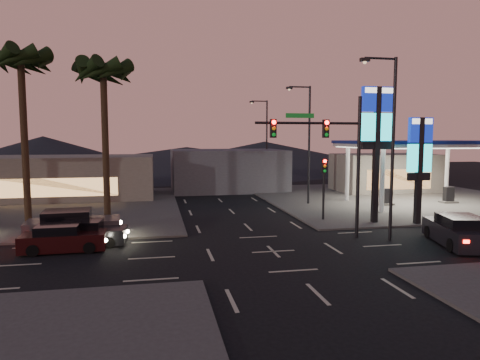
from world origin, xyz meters
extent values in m
plane|color=black|center=(0.00, 0.00, 0.00)|extent=(140.00, 140.00, 0.00)
cube|color=#47443F|center=(16.00, 16.00, 0.06)|extent=(24.00, 24.00, 0.12)
cube|color=#47443F|center=(-16.00, 16.00, 0.06)|extent=(24.00, 24.00, 0.12)
cylinder|color=silver|center=(11.00, 9.00, 2.50)|extent=(0.36, 0.36, 5.00)
cylinder|color=silver|center=(11.00, 15.00, 2.50)|extent=(0.36, 0.36, 5.00)
cylinder|color=silver|center=(21.00, 15.00, 2.50)|extent=(0.36, 0.36, 5.00)
cube|color=silver|center=(16.00, 12.00, 5.20)|extent=(12.00, 8.00, 0.50)
cube|color=white|center=(16.00, 12.00, 4.90)|extent=(11.60, 7.60, 0.06)
cube|color=navy|center=(16.00, 12.00, 5.35)|extent=(12.20, 8.20, 0.25)
cube|color=black|center=(13.00, 12.00, 0.80)|extent=(0.80, 0.50, 1.40)
cube|color=black|center=(19.00, 12.00, 0.80)|extent=(0.80, 0.50, 1.40)
cube|color=#726B5B|center=(18.00, 21.00, 2.00)|extent=(10.00, 6.00, 4.00)
cube|color=black|center=(8.50, 5.50, 4.50)|extent=(0.35, 0.35, 9.00)
cube|color=navy|center=(8.50, 5.50, 8.20)|extent=(2.20, 0.30, 1.60)
cube|color=white|center=(8.50, 5.50, 8.75)|extent=(1.98, 0.32, 0.35)
cube|color=#18E2E4|center=(8.50, 5.50, 6.40)|extent=(2.20, 0.30, 1.80)
cube|color=black|center=(8.50, 5.50, 5.20)|extent=(2.09, 0.28, 0.50)
cube|color=black|center=(11.00, 4.50, 3.50)|extent=(0.35, 0.35, 7.00)
cube|color=navy|center=(11.00, 4.50, 6.20)|extent=(1.60, 0.30, 1.60)
cube|color=white|center=(11.00, 4.50, 6.75)|extent=(1.44, 0.32, 0.35)
cube|color=#18E2E4|center=(11.00, 4.50, 4.40)|extent=(1.60, 0.30, 1.80)
cube|color=black|center=(11.00, 4.50, 3.20)|extent=(1.52, 0.28, 0.50)
cylinder|color=black|center=(5.50, 2.00, 4.00)|extent=(0.20, 0.20, 8.00)
cylinder|color=black|center=(2.50, 2.00, 6.50)|extent=(6.00, 0.14, 0.14)
cube|color=#0C3F14|center=(2.00, 2.00, 6.90)|extent=(1.60, 0.05, 0.25)
cube|color=black|center=(3.50, 2.00, 6.20)|extent=(0.32, 0.25, 1.00)
sphere|color=#FF0C07|center=(3.50, 1.85, 6.53)|extent=(0.22, 0.22, 0.22)
sphere|color=orange|center=(3.50, 1.85, 6.20)|extent=(0.20, 0.20, 0.20)
sphere|color=#0CB226|center=(3.50, 1.85, 5.87)|extent=(0.20, 0.20, 0.20)
cube|color=black|center=(0.50, 2.00, 6.20)|extent=(0.32, 0.25, 1.00)
sphere|color=#FF0C07|center=(0.50, 1.85, 6.53)|extent=(0.22, 0.22, 0.22)
sphere|color=orange|center=(0.50, 1.85, 6.20)|extent=(0.20, 0.20, 0.20)
sphere|color=#0CB226|center=(0.50, 1.85, 5.87)|extent=(0.20, 0.20, 0.20)
cylinder|color=black|center=(5.50, 7.00, 2.00)|extent=(0.16, 0.16, 4.00)
cube|color=black|center=(5.50, 7.00, 3.80)|extent=(0.32, 0.25, 1.00)
sphere|color=#FF0C07|center=(5.50, 6.85, 4.13)|extent=(0.22, 0.22, 0.22)
sphere|color=orange|center=(5.50, 6.85, 3.80)|extent=(0.20, 0.20, 0.20)
sphere|color=#0CB226|center=(5.50, 6.85, 3.47)|extent=(0.20, 0.20, 0.20)
cylinder|color=black|center=(7.00, 1.00, 5.00)|extent=(0.18, 0.18, 10.00)
cylinder|color=black|center=(6.10, 1.00, 9.90)|extent=(1.80, 0.12, 0.12)
cube|color=black|center=(5.20, 1.00, 9.80)|extent=(0.50, 0.25, 0.18)
sphere|color=#FFCC8C|center=(5.20, 1.00, 9.68)|extent=(0.20, 0.20, 0.20)
cylinder|color=black|center=(7.00, 14.00, 5.00)|extent=(0.18, 0.18, 10.00)
cylinder|color=black|center=(6.10, 14.00, 9.90)|extent=(1.80, 0.12, 0.12)
cube|color=black|center=(5.20, 14.00, 9.80)|extent=(0.50, 0.25, 0.18)
sphere|color=#FFCC8C|center=(5.20, 14.00, 9.68)|extent=(0.20, 0.20, 0.20)
cylinder|color=black|center=(7.00, 28.00, 5.00)|extent=(0.18, 0.18, 10.00)
cylinder|color=black|center=(6.10, 28.00, 9.90)|extent=(1.80, 0.12, 0.12)
cube|color=black|center=(5.20, 28.00, 9.80)|extent=(0.50, 0.25, 0.18)
sphere|color=#FFCC8C|center=(5.20, 28.00, 9.68)|extent=(0.20, 0.20, 0.20)
cylinder|color=black|center=(-9.00, 9.50, 5.10)|extent=(0.44, 0.44, 10.20)
sphere|color=black|center=(-9.00, 9.50, 10.20)|extent=(0.90, 0.90, 0.90)
cone|color=black|center=(-7.70, 9.50, 9.90)|extent=(0.90, 2.74, 1.91)
cone|color=black|center=(-8.08, 10.42, 9.90)|extent=(2.57, 2.57, 1.91)
cone|color=black|center=(-9.00, 10.80, 9.90)|extent=(2.74, 0.90, 1.91)
cone|color=black|center=(-9.92, 10.42, 9.90)|extent=(2.57, 2.57, 1.91)
cone|color=black|center=(-10.30, 9.50, 9.90)|extent=(0.90, 2.74, 1.91)
cone|color=black|center=(-9.92, 8.58, 9.90)|extent=(2.57, 2.57, 1.91)
cone|color=black|center=(-9.00, 8.20, 9.90)|extent=(2.74, 0.90, 1.91)
cone|color=black|center=(-8.08, 8.58, 9.90)|extent=(2.57, 2.57, 1.91)
cylinder|color=black|center=(-14.00, 9.50, 5.40)|extent=(0.44, 0.44, 10.80)
sphere|color=black|center=(-14.00, 9.50, 10.80)|extent=(0.90, 0.90, 0.90)
cone|color=black|center=(-12.70, 9.50, 10.50)|extent=(0.90, 2.74, 1.91)
cone|color=black|center=(-13.08, 10.42, 10.50)|extent=(2.57, 2.57, 1.91)
cone|color=black|center=(-14.00, 10.80, 10.50)|extent=(2.74, 0.90, 1.91)
cone|color=black|center=(-14.92, 10.42, 10.50)|extent=(2.57, 2.57, 1.91)
cone|color=black|center=(-14.92, 8.58, 10.50)|extent=(2.57, 2.57, 1.91)
cone|color=black|center=(-14.00, 8.20, 10.50)|extent=(2.74, 0.90, 1.91)
cone|color=black|center=(-13.08, 8.58, 10.50)|extent=(2.57, 2.57, 1.91)
cube|color=#726B5B|center=(-14.00, 22.00, 2.00)|extent=(16.00, 8.00, 4.00)
cube|color=#4C4C51|center=(2.00, 26.00, 2.20)|extent=(12.00, 9.00, 4.40)
cone|color=black|center=(-25.00, 60.00, 3.00)|extent=(40.00, 40.00, 6.00)
cone|color=black|center=(15.00, 60.00, 2.50)|extent=(50.00, 50.00, 5.00)
cone|color=black|center=(0.00, 60.00, 2.00)|extent=(60.00, 60.00, 4.00)
cube|color=black|center=(-9.36, 3.20, 0.50)|extent=(4.10, 1.98, 0.81)
cube|color=black|center=(-9.63, 3.22, 1.04)|extent=(2.10, 1.69, 0.59)
cylinder|color=black|center=(-8.04, 3.87, 0.29)|extent=(0.59, 0.26, 0.58)
cylinder|color=black|center=(-8.15, 2.33, 0.29)|extent=(0.59, 0.26, 0.58)
cylinder|color=black|center=(-10.56, 4.06, 0.29)|extent=(0.59, 0.26, 0.58)
cylinder|color=black|center=(-10.68, 2.53, 0.29)|extent=(0.59, 0.26, 0.58)
sphere|color=#FFF2BF|center=(-7.33, 3.58, 0.56)|extent=(0.20, 0.20, 0.20)
sphere|color=#FFF2BF|center=(-7.41, 2.50, 0.56)|extent=(0.20, 0.20, 0.20)
cube|color=#FF140A|center=(-11.30, 3.89, 0.63)|extent=(0.09, 0.23, 0.13)
cube|color=#FF140A|center=(-11.38, 2.81, 0.63)|extent=(0.09, 0.23, 0.13)
cube|color=black|center=(-10.33, 2.16, 0.51)|extent=(4.11, 1.80, 0.83)
cube|color=black|center=(-10.61, 2.15, 1.06)|extent=(2.07, 1.61, 0.60)
cylinder|color=black|center=(-9.05, 2.97, 0.30)|extent=(0.60, 0.23, 0.59)
cylinder|color=black|center=(-9.02, 1.40, 0.30)|extent=(0.60, 0.23, 0.59)
cylinder|color=black|center=(-11.64, 2.92, 0.30)|extent=(0.60, 0.23, 0.59)
cylinder|color=black|center=(-11.61, 1.34, 0.30)|extent=(0.60, 0.23, 0.59)
sphere|color=#FFF2BF|center=(-8.31, 2.75, 0.57)|extent=(0.20, 0.20, 0.20)
sphere|color=#FFF2BF|center=(-8.29, 1.64, 0.57)|extent=(0.20, 0.20, 0.20)
cube|color=#FF140A|center=(-12.38, 2.67, 0.65)|extent=(0.08, 0.23, 0.13)
cube|color=#FF140A|center=(-12.36, 1.56, 0.65)|extent=(0.08, 0.23, 0.13)
cube|color=#4E4E50|center=(-10.31, 4.71, 0.62)|extent=(5.13, 2.47, 1.02)
cube|color=black|center=(-10.65, 4.68, 1.30)|extent=(2.63, 2.11, 0.74)
cylinder|color=black|center=(-8.80, 5.79, 0.36)|extent=(0.74, 0.33, 0.73)
cylinder|color=black|center=(-8.65, 3.87, 0.36)|extent=(0.74, 0.33, 0.73)
cylinder|color=black|center=(-11.96, 5.55, 0.36)|extent=(0.74, 0.33, 0.73)
cylinder|color=black|center=(-11.82, 3.63, 0.36)|extent=(0.74, 0.33, 0.73)
sphere|color=#FFF2BF|center=(-7.87, 5.57, 0.70)|extent=(0.25, 0.25, 0.25)
sphere|color=#FFF2BF|center=(-7.77, 4.22, 0.70)|extent=(0.25, 0.25, 0.25)
cube|color=#FF140A|center=(-12.85, 5.20, 0.79)|extent=(0.11, 0.29, 0.16)
cube|color=#FF140A|center=(-12.74, 3.84, 0.79)|extent=(0.11, 0.29, 0.16)
cube|color=black|center=(10.00, -0.64, 0.61)|extent=(3.25, 5.24, 1.00)
cube|color=black|center=(9.91, -0.96, 1.28)|extent=(2.45, 2.85, 0.72)
cylinder|color=black|center=(9.49, 1.10, 0.35)|extent=(0.44, 0.75, 0.71)
cylinder|color=black|center=(11.31, 0.61, 0.35)|extent=(0.44, 0.75, 0.71)
cylinder|color=black|center=(8.69, -1.90, 0.35)|extent=(0.44, 0.75, 0.71)
cube|color=#FF140A|center=(8.73, -2.83, 0.78)|extent=(0.29, 0.16, 0.16)
camera|label=1|loc=(-5.73, -20.31, 5.70)|focal=32.00mm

